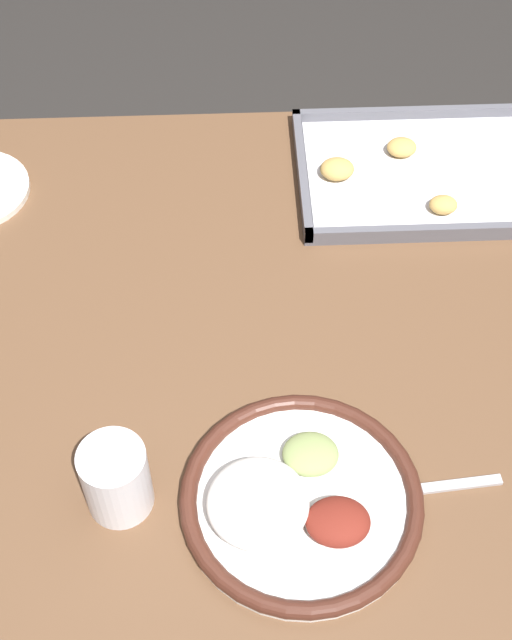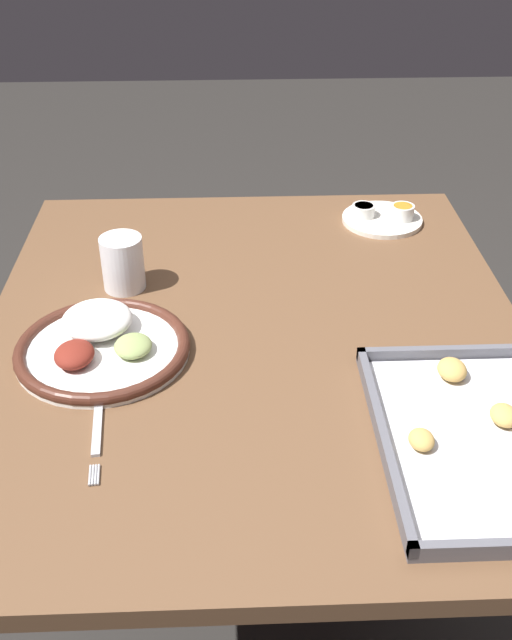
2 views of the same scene
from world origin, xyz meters
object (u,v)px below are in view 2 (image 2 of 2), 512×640
at_px(fork, 98,421).
at_px(drinking_cup, 123,263).
at_px(dinner_plate, 102,344).
at_px(saucer_plate, 383,217).
at_px(baking_tray, 476,435).

distance_m(fork, drinking_cup, 0.37).
relative_size(dinner_plate, drinking_cup, 2.79).
bearing_deg(fork, saucer_plate, 134.89).
bearing_deg(drinking_cup, fork, 0.08).
height_order(fork, saucer_plate, saucer_plate).
xyz_separation_m(dinner_plate, fork, (0.17, 0.02, -0.01)).
xyz_separation_m(fork, drinking_cup, (-0.37, -0.00, 0.05)).
distance_m(dinner_plate, saucer_plate, 0.69).
bearing_deg(baking_tray, dinner_plate, -112.86).
xyz_separation_m(fork, baking_tray, (0.05, 0.52, 0.01)).
bearing_deg(dinner_plate, fork, 5.25).
bearing_deg(saucer_plate, baking_tray, 0.48).
bearing_deg(baking_tray, saucer_plate, -179.52).
height_order(saucer_plate, baking_tray, saucer_plate).
height_order(dinner_plate, baking_tray, dinner_plate).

